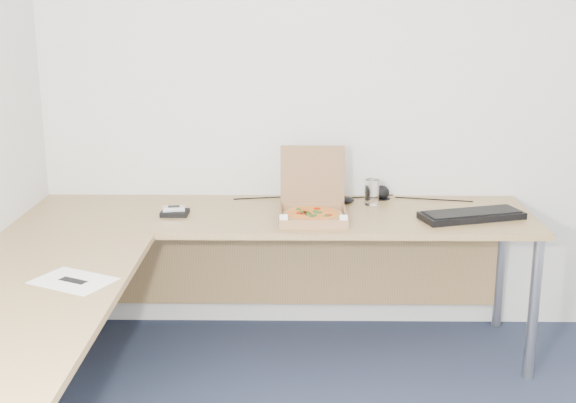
{
  "coord_description": "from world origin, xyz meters",
  "views": [
    {
      "loc": [
        -0.41,
        -2.2,
        1.75
      ],
      "look_at": [
        -0.45,
        1.28,
        0.82
      ],
      "focal_mm": 47.26,
      "sensor_mm": 36.0,
      "label": 1
    }
  ],
  "objects_px": {
    "pizza_box": "(313,211)",
    "keyboard": "(472,216)",
    "desk": "(202,245)",
    "drinking_glass": "(372,192)",
    "wallet": "(175,213)"
  },
  "relations": [
    {
      "from": "desk",
      "to": "keyboard",
      "type": "distance_m",
      "value": 1.3
    },
    {
      "from": "drinking_glass",
      "to": "desk",
      "type": "bearing_deg",
      "value": -143.6
    },
    {
      "from": "drinking_glass",
      "to": "keyboard",
      "type": "height_order",
      "value": "drinking_glass"
    },
    {
      "from": "drinking_glass",
      "to": "wallet",
      "type": "distance_m",
      "value": 1.0
    },
    {
      "from": "desk",
      "to": "wallet",
      "type": "bearing_deg",
      "value": 115.39
    },
    {
      "from": "desk",
      "to": "drinking_glass",
      "type": "xyz_separation_m",
      "value": [
        0.8,
        0.59,
        0.09
      ]
    },
    {
      "from": "desk",
      "to": "keyboard",
      "type": "bearing_deg",
      "value": 14.87
    },
    {
      "from": "wallet",
      "to": "drinking_glass",
      "type": "bearing_deg",
      "value": 13.3
    },
    {
      "from": "drinking_glass",
      "to": "keyboard",
      "type": "xyz_separation_m",
      "value": [
        0.46,
        -0.26,
        -0.05
      ]
    },
    {
      "from": "pizza_box",
      "to": "keyboard",
      "type": "height_order",
      "value": "pizza_box"
    },
    {
      "from": "pizza_box",
      "to": "keyboard",
      "type": "distance_m",
      "value": 0.76
    },
    {
      "from": "desk",
      "to": "drinking_glass",
      "type": "relative_size",
      "value": 19.17
    },
    {
      "from": "pizza_box",
      "to": "keyboard",
      "type": "bearing_deg",
      "value": 0.53
    },
    {
      "from": "keyboard",
      "to": "wallet",
      "type": "height_order",
      "value": "keyboard"
    },
    {
      "from": "desk",
      "to": "keyboard",
      "type": "xyz_separation_m",
      "value": [
        1.26,
        0.33,
        0.05
      ]
    }
  ]
}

